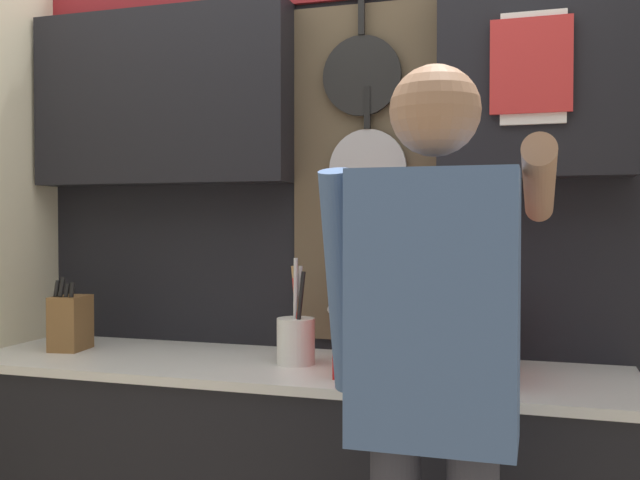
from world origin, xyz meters
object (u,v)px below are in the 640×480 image
at_px(knife_block, 70,322).
at_px(person, 435,363).
at_px(microwave, 420,329).
at_px(utensil_crock, 296,337).

height_order(knife_block, person, person).
relative_size(microwave, knife_block, 1.71).
bearing_deg(utensil_crock, microwave, -0.12).
distance_m(knife_block, utensil_crock, 0.89).
relative_size(knife_block, person, 0.16).
height_order(microwave, person, person).
relative_size(microwave, utensil_crock, 1.31).
bearing_deg(knife_block, person, -22.04).
relative_size(utensil_crock, person, 0.21).
bearing_deg(microwave, utensil_crock, 179.88).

